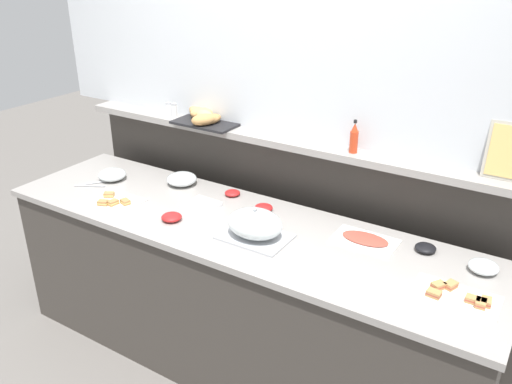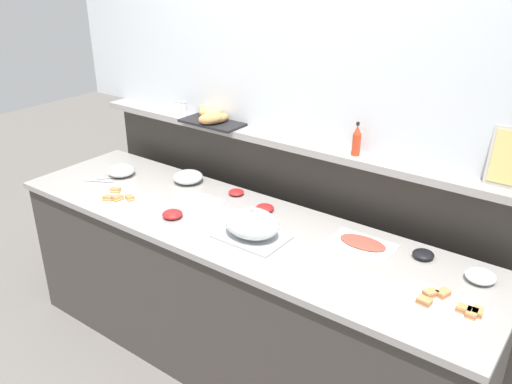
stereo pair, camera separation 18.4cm
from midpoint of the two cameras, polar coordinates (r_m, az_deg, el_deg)
The scene contains 21 objects.
ground_plane at distance 3.68m, azimuth 5.43°, elevation -12.31°, with size 12.00×12.00×0.00m, color slate.
buffet_counter at distance 3.01m, azimuth -0.30°, elevation -10.96°, with size 2.74×0.74×0.91m.
back_ledge_unit at distance 3.29m, azimuth 5.38°, elevation -3.66°, with size 2.85×0.22×1.24m.
upper_wall_panel at distance 2.94m, azimuth 6.66°, elevation 18.91°, with size 3.45×0.08×1.36m, color silver.
sandwich_platter_rear at distance 2.32m, azimuth 22.22°, elevation -11.19°, with size 0.35×0.18×0.04m.
sandwich_platter_front at distance 3.10m, azimuth -12.78°, elevation -0.52°, with size 0.28×0.22×0.04m.
cold_cuts_platter at distance 2.63m, azimuth 13.40°, elevation -5.47°, with size 0.31×0.18×0.02m.
serving_cloche at distance 2.59m, azimuth 1.58°, elevation -3.57°, with size 0.34×0.24×0.17m.
glass_bowl_large at distance 3.41m, azimuth -12.82°, elevation 2.18°, with size 0.17×0.17×0.07m.
glass_bowl_medium at distance 2.52m, azimuth 25.00°, elevation -8.28°, with size 0.13×0.13×0.05m.
glass_bowl_small at distance 3.24m, azimuth -5.71°, elevation 1.55°, with size 0.18×0.18×0.07m.
condiment_bowl_red at distance 2.60m, azimuth 19.53°, elevation -6.39°, with size 0.10×0.10×0.03m, color black.
condiment_bowl_teal at distance 3.07m, azimuth -0.42°, elevation -0.06°, with size 0.09×0.09×0.03m, color red.
condiment_bowl_dark at distance 2.88m, azimuth 2.78°, elevation -1.77°, with size 0.10×0.10×0.04m, color red.
condiment_bowl_cream at distance 2.83m, azimuth -7.15°, elevation -2.42°, with size 0.11×0.11×0.04m, color red.
serving_tongs at distance 3.38m, azimuth -15.11°, elevation 1.24°, with size 0.17×0.15×0.01m.
napkin_stack at distance 2.94m, azimuth -3.94°, elevation -1.36°, with size 0.17×0.17×0.03m, color white.
hot_sauce_bottle at distance 2.78m, azimuth 12.66°, elevation 5.37°, with size 0.04×0.04×0.18m.
salt_shaker at distance 3.46m, azimuth -6.76°, elevation 9.00°, with size 0.03×0.03×0.09m.
pepper_shaker at distance 3.43m, azimuth -6.21°, elevation 8.89°, with size 0.03×0.03×0.09m.
bread_basket at distance 3.29m, azimuth -3.14°, elevation 8.22°, with size 0.42×0.31×0.08m.
Camera 2 is at (1.54, -1.91, 2.20)m, focal length 37.16 mm.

